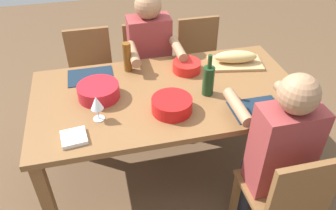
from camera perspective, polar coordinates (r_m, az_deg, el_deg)
name	(u,v)px	position (r m, az deg, el deg)	size (l,w,h in m)	color
ground_plane	(168,167)	(2.76, 0.00, -10.45)	(8.00, 8.00, 0.00)	brown
dining_table	(168,102)	(2.31, 0.00, 0.58)	(1.81, 0.95, 0.74)	brown
chair_far_left	(92,73)	(3.03, -12.80, 5.39)	(0.40, 0.40, 0.85)	brown
chair_far_right	(200,59)	(3.17, 5.43, 7.70)	(0.40, 0.40, 0.85)	brown
chair_far_center	(147,66)	(3.06, -3.50, 6.66)	(0.40, 0.40, 0.85)	brown
diner_far_center	(151,54)	(2.80, -2.96, 8.57)	(0.41, 0.53, 1.20)	#2D2D38
chair_near_right	(286,197)	(2.07, 19.46, -14.45)	(0.40, 0.40, 0.85)	brown
diner_near_right	(278,147)	(2.02, 18.20, -6.78)	(0.41, 0.53, 1.20)	#2D2D38
serving_bowl_fruit	(98,90)	(2.23, -11.72, 2.44)	(0.27, 0.27, 0.09)	#B21923
serving_bowl_greens	(172,104)	(2.07, 0.66, 0.15)	(0.25, 0.25, 0.09)	red
serving_bowl_salad	(187,66)	(2.47, 3.19, 6.67)	(0.21, 0.21, 0.07)	red
cutting_board	(235,63)	(2.61, 11.27, 6.97)	(0.40, 0.22, 0.02)	tan
bread_loaf	(236,57)	(2.59, 11.42, 8.02)	(0.32, 0.11, 0.09)	tan
wine_bottle	(208,80)	(2.20, 6.86, 4.26)	(0.08, 0.08, 0.29)	#193819
beer_bottle	(127,57)	(2.46, -6.92, 8.08)	(0.06, 0.06, 0.22)	brown
wine_glass	(97,104)	(2.01, -12.02, 0.20)	(0.08, 0.08, 0.17)	silver
placemat_far_left	(91,76)	(2.48, -12.99, 4.78)	(0.32, 0.23, 0.01)	#142333
placemat_near_right	(257,109)	(2.18, 14.80, -0.68)	(0.32, 0.23, 0.01)	#142333
napkin_stack	(74,137)	(1.97, -15.68, -5.33)	(0.14, 0.14, 0.02)	white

